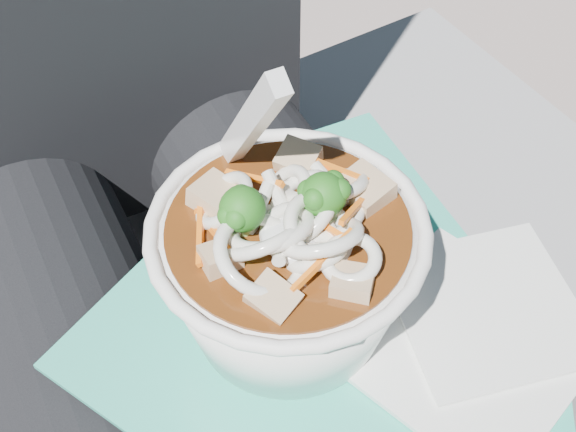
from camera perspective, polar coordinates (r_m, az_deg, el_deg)
name	(u,v)px	position (r m, az deg, el deg)	size (l,w,h in m)	color
stone_ledge	(195,410)	(0.94, -6.63, -13.55)	(1.00, 0.50, 0.42)	slate
lap	(237,394)	(0.62, -3.62, -12.49)	(0.35, 0.48, 0.16)	black
person_body	(187,279)	(0.64, -7.18, -4.46)	(0.34, 0.94, 0.97)	black
plastic_bag	(319,364)	(0.53, 2.20, -10.46)	(0.31, 0.39, 0.02)	teal
napkins	(474,333)	(0.54, 13.09, -8.08)	(0.19, 0.18, 0.01)	silver
udon_bowl	(288,263)	(0.49, 0.03, -3.36)	(0.19, 0.19, 0.21)	white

